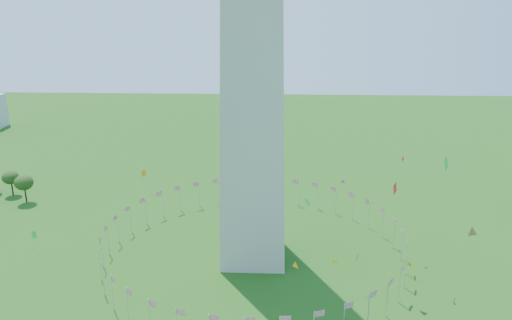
{
  "coord_description": "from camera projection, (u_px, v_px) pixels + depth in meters",
  "views": [
    {
      "loc": [
        5.68,
        -71.86,
        67.04
      ],
      "look_at": [
        1.3,
        35.0,
        32.8
      ],
      "focal_mm": 35.0,
      "sensor_mm": 36.0,
      "label": 1
    }
  ],
  "objects": [
    {
      "name": "kites_aloft",
      "position": [
        316.0,
        232.0,
        105.02
      ],
      "size": [
        117.75,
        73.79,
        41.76
      ],
      "color": "yellow",
      "rests_on": "ground"
    },
    {
      "name": "flag_ring",
      "position": [
        253.0,
        242.0,
        135.25
      ],
      "size": [
        80.24,
        80.24,
        9.0
      ],
      "color": "silver",
      "rests_on": "ground"
    }
  ]
}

